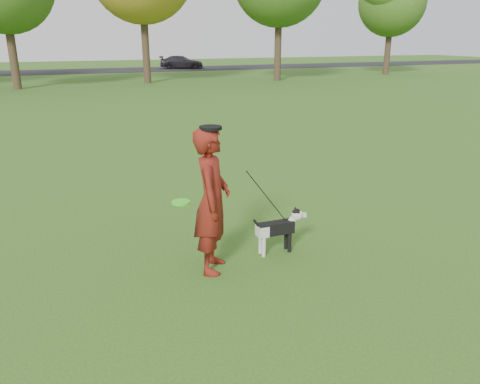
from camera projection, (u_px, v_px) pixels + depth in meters
name	position (u px, v px, depth m)	size (l,w,h in m)	color
ground	(220.00, 249.00, 6.92)	(120.00, 120.00, 0.00)	#285116
road	(75.00, 71.00, 42.23)	(120.00, 7.00, 0.02)	black
man	(212.00, 201.00, 6.05)	(0.71, 0.46, 1.94)	#60140D
dog	(280.00, 226.00, 6.72)	(0.86, 0.17, 0.65)	black
car_right	(182.00, 62.00, 45.48)	(1.70, 4.17, 1.21)	black
man_held_items	(266.00, 197.00, 6.37)	(1.74, 0.38, 1.51)	#39E51C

